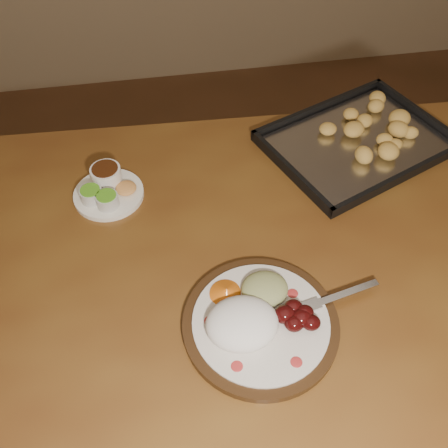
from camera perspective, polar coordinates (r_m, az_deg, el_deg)
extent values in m
plane|color=brown|center=(1.68, -2.62, -23.92)|extent=(4.00, 4.00, 0.00)
cube|color=brown|center=(1.10, 0.40, -3.57)|extent=(1.54, 0.97, 0.04)
cylinder|color=#442314|center=(1.80, 20.80, 1.27)|extent=(0.07, 0.07, 0.71)
cylinder|color=#311D0D|center=(0.98, 4.20, -11.35)|extent=(0.30, 0.30, 0.02)
cylinder|color=silver|center=(0.97, 4.23, -11.07)|extent=(0.26, 0.26, 0.01)
ellipsoid|color=#AE2929|center=(0.92, 1.48, -15.94)|extent=(0.02, 0.02, 0.00)
ellipsoid|color=#AE2929|center=(0.93, 8.27, -15.35)|extent=(0.02, 0.02, 0.00)
ellipsoid|color=#AE2929|center=(1.00, 7.85, -7.85)|extent=(0.02, 0.02, 0.00)
ellipsoid|color=#AE2929|center=(0.96, -1.63, -10.99)|extent=(0.02, 0.02, 0.00)
ellipsoid|color=white|center=(0.94, 2.08, -11.28)|extent=(0.14, 0.13, 0.06)
ellipsoid|color=#420909|center=(0.95, 8.05, -11.20)|extent=(0.04, 0.03, 0.03)
ellipsoid|color=#420909|center=(0.96, 9.12, -10.03)|extent=(0.04, 0.03, 0.03)
ellipsoid|color=#420909|center=(0.97, 7.92, -9.41)|extent=(0.04, 0.03, 0.03)
ellipsoid|color=#420909|center=(0.96, 9.94, -11.05)|extent=(0.04, 0.03, 0.03)
ellipsoid|color=#420909|center=(0.96, 6.98, -10.22)|extent=(0.04, 0.03, 0.03)
ellipsoid|color=#420909|center=(0.96, 8.85, -10.58)|extent=(0.04, 0.03, 0.03)
ellipsoid|color=tan|center=(0.99, 4.67, -7.39)|extent=(0.10, 0.09, 0.04)
cone|color=#D36213|center=(0.98, 0.29, -7.72)|extent=(0.09, 0.09, 0.03)
cube|color=silver|center=(1.02, 13.75, -7.71)|extent=(0.14, 0.04, 0.00)
cube|color=silver|center=(0.99, 9.90, -9.15)|extent=(0.04, 0.03, 0.00)
cylinder|color=silver|center=(0.98, 8.85, -10.12)|extent=(0.03, 0.01, 0.00)
cylinder|color=silver|center=(0.98, 8.67, -9.81)|extent=(0.03, 0.01, 0.00)
cylinder|color=silver|center=(0.98, 8.49, -9.50)|extent=(0.03, 0.01, 0.00)
cylinder|color=silver|center=(0.98, 8.31, -9.19)|extent=(0.03, 0.01, 0.00)
cylinder|color=white|center=(1.21, -13.02, 3.34)|extent=(0.16, 0.16, 0.01)
cylinder|color=beige|center=(1.19, -14.92, 3.24)|extent=(0.05, 0.05, 0.03)
cylinder|color=#55A921|center=(1.18, -15.07, 3.75)|extent=(0.05, 0.05, 0.00)
cylinder|color=beige|center=(1.17, -13.18, 2.65)|extent=(0.05, 0.05, 0.03)
cylinder|color=#55A921|center=(1.16, -13.31, 3.17)|extent=(0.05, 0.05, 0.00)
cylinder|color=white|center=(1.22, -13.30, 5.45)|extent=(0.07, 0.07, 0.04)
cylinder|color=#3A1B0A|center=(1.21, -13.47, 6.15)|extent=(0.06, 0.06, 0.00)
ellipsoid|color=#E2AE4F|center=(1.20, -11.14, 4.07)|extent=(0.05, 0.05, 0.02)
cube|color=black|center=(1.36, 14.95, 8.83)|extent=(0.54, 0.47, 0.01)
cube|color=black|center=(1.44, 10.83, 12.95)|extent=(0.42, 0.18, 0.02)
cube|color=black|center=(1.28, 19.74, 5.17)|extent=(0.42, 0.18, 0.02)
cube|color=black|center=(1.49, 21.33, 11.83)|extent=(0.14, 0.31, 0.02)
cube|color=black|center=(1.23, 7.61, 6.10)|extent=(0.14, 0.31, 0.02)
cube|color=silver|center=(1.36, 15.00, 9.02)|extent=(0.50, 0.43, 0.00)
ellipsoid|color=#E2B54F|center=(1.38, 16.89, 10.35)|extent=(0.05, 0.05, 0.03)
ellipsoid|color=#E2B54F|center=(1.43, 17.44, 11.67)|extent=(0.07, 0.06, 0.03)
ellipsoid|color=#E2B54F|center=(1.41, 14.27, 12.09)|extent=(0.07, 0.07, 0.03)
ellipsoid|color=#E2B54F|center=(1.38, 14.19, 11.15)|extent=(0.05, 0.06, 0.03)
ellipsoid|color=#E2B54F|center=(1.37, 11.89, 11.09)|extent=(0.06, 0.06, 0.03)
ellipsoid|color=#E2B54F|center=(1.33, 13.09, 9.74)|extent=(0.07, 0.07, 0.03)
ellipsoid|color=#E2B54F|center=(1.29, 10.90, 8.48)|extent=(0.06, 0.06, 0.03)
ellipsoid|color=#E2B54F|center=(1.29, 13.43, 8.03)|extent=(0.06, 0.06, 0.03)
ellipsoid|color=#E2B54F|center=(1.27, 12.77, 7.26)|extent=(0.07, 0.07, 0.03)
ellipsoid|color=#E2B54F|center=(1.29, 16.35, 7.15)|extent=(0.06, 0.06, 0.03)
ellipsoid|color=#E2B54F|center=(1.33, 16.50, 8.75)|extent=(0.05, 0.06, 0.03)
ellipsoid|color=#E2B54F|center=(1.36, 18.86, 9.10)|extent=(0.07, 0.07, 0.03)
ellipsoid|color=#E2B54F|center=(1.37, 18.56, 9.38)|extent=(0.07, 0.06, 0.03)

